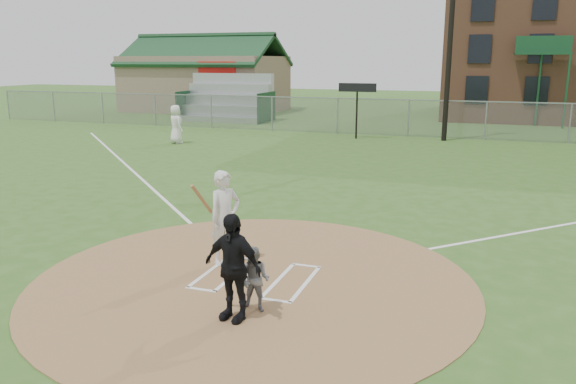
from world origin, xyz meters
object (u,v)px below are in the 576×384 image
(home_plate, at_px, (246,276))
(umpire, at_px, (232,267))
(ondeck_player, at_px, (176,124))
(batter_at_plate, at_px, (225,218))
(catcher, at_px, (255,279))

(home_plate, bearing_deg, umpire, -72.82)
(ondeck_player, bearing_deg, umpire, 156.76)
(ondeck_player, xyz_separation_m, batter_at_plate, (9.81, -14.84, 0.03))
(home_plate, relative_size, umpire, 0.23)
(ondeck_player, relative_size, batter_at_plate, 0.99)
(catcher, xyz_separation_m, ondeck_player, (-11.24, 16.73, 0.39))
(umpire, height_order, ondeck_player, ondeck_player)
(catcher, distance_m, ondeck_player, 20.16)
(catcher, bearing_deg, home_plate, 119.76)
(catcher, distance_m, umpire, 0.55)
(umpire, height_order, batter_at_plate, batter_at_plate)
(home_plate, height_order, catcher, catcher)
(umpire, relative_size, batter_at_plate, 0.91)
(home_plate, xyz_separation_m, batter_at_plate, (-0.69, 0.57, 0.96))
(ondeck_player, distance_m, batter_at_plate, 17.79)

